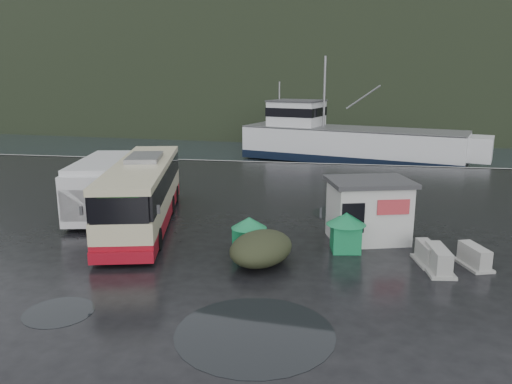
% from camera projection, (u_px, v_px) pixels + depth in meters
% --- Properties ---
extents(ground, '(160.00, 160.00, 0.00)m').
position_uv_depth(ground, '(219.00, 244.00, 20.49)').
color(ground, black).
rests_on(ground, ground).
extents(harbor_water, '(300.00, 180.00, 0.02)m').
position_uv_depth(harbor_water, '(321.00, 103.00, 126.13)').
color(harbor_water, black).
rests_on(harbor_water, ground).
extents(quay_edge, '(160.00, 0.60, 1.50)m').
position_uv_depth(quay_edge, '(278.00, 162.00, 39.70)').
color(quay_edge, '#999993').
rests_on(quay_edge, ground).
extents(headland, '(780.00, 540.00, 570.00)m').
position_uv_depth(headland, '(351.00, 89.00, 259.00)').
color(headland, black).
rests_on(headland, ground).
extents(coach_bus, '(5.27, 11.43, 3.13)m').
position_uv_depth(coach_bus, '(145.00, 224.00, 23.24)').
color(coach_bus, beige).
rests_on(coach_bus, ground).
extents(white_van, '(3.51, 6.95, 2.78)m').
position_uv_depth(white_van, '(105.00, 214.00, 25.02)').
color(white_van, silver).
rests_on(white_van, ground).
extents(waste_bin_left, '(1.30, 1.30, 1.40)m').
position_uv_depth(waste_bin_left, '(249.00, 251.00, 19.66)').
color(waste_bin_left, '#167F49').
rests_on(waste_bin_left, ground).
extents(waste_bin_right, '(1.27, 1.27, 1.57)m').
position_uv_depth(waste_bin_right, '(345.00, 251.00, 19.73)').
color(waste_bin_right, '#167F49').
rests_on(waste_bin_right, ground).
extents(dome_tent, '(2.86, 3.44, 1.17)m').
position_uv_depth(dome_tent, '(261.00, 263.00, 18.40)').
color(dome_tent, '#2B301C').
rests_on(dome_tent, ground).
extents(ticket_kiosk, '(3.89, 3.34, 2.60)m').
position_uv_depth(ticket_kiosk, '(367.00, 240.00, 21.01)').
color(ticket_kiosk, silver).
rests_on(ticket_kiosk, ground).
extents(jersey_barrier_a, '(1.02, 1.63, 0.76)m').
position_uv_depth(jersey_barrier_a, '(426.00, 263.00, 18.43)').
color(jersey_barrier_a, '#999993').
rests_on(jersey_barrier_a, ground).
extents(jersey_barrier_b, '(1.22, 1.71, 0.77)m').
position_uv_depth(jersey_barrier_b, '(473.00, 266.00, 18.11)').
color(jersey_barrier_b, '#999993').
rests_on(jersey_barrier_b, ground).
extents(jersey_barrier_c, '(1.04, 1.82, 0.87)m').
position_uv_depth(jersey_barrier_c, '(437.00, 271.00, 17.67)').
color(jersey_barrier_c, '#999993').
rests_on(jersey_barrier_c, ground).
extents(fishing_trawler, '(25.30, 12.56, 9.92)m').
position_uv_depth(fishing_trawler, '(351.00, 147.00, 48.13)').
color(fishing_trawler, silver).
rests_on(fishing_trawler, ground).
extents(puddles, '(11.00, 16.27, 0.01)m').
position_uv_depth(puddles, '(275.00, 277.00, 17.15)').
color(puddles, black).
rests_on(puddles, ground).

